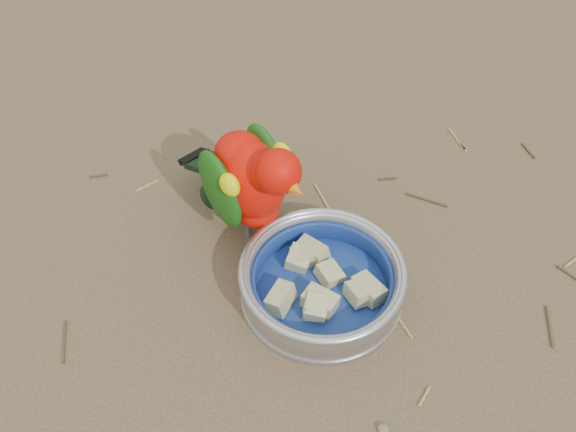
# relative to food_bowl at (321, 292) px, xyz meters

# --- Properties ---
(ground) EXTENTS (60.00, 60.00, 0.00)m
(ground) POSITION_rel_food_bowl_xyz_m (0.04, -0.07, -0.01)
(ground) COLOR brown
(food_bowl) EXTENTS (0.22, 0.22, 0.02)m
(food_bowl) POSITION_rel_food_bowl_xyz_m (0.00, 0.00, 0.00)
(food_bowl) COLOR #B2B2BA
(food_bowl) RESTS_ON ground
(bowl_wall) EXTENTS (0.22, 0.22, 0.04)m
(bowl_wall) POSITION_rel_food_bowl_xyz_m (0.00, 0.00, 0.03)
(bowl_wall) COLOR #B2B2BA
(bowl_wall) RESTS_ON food_bowl
(fruit_wedges) EXTENTS (0.13, 0.13, 0.03)m
(fruit_wedges) POSITION_rel_food_bowl_xyz_m (0.00, 0.00, 0.02)
(fruit_wedges) COLOR #BEB87E
(fruit_wedges) RESTS_ON food_bowl
(lory_parrot) EXTENTS (0.26, 0.24, 0.19)m
(lory_parrot) POSITION_rel_food_bowl_xyz_m (-0.11, 0.10, 0.09)
(lory_parrot) COLOR red
(lory_parrot) RESTS_ON ground
(ground_debris) EXTENTS (0.90, 0.80, 0.01)m
(ground_debris) POSITION_rel_food_bowl_xyz_m (0.09, -0.05, -0.01)
(ground_debris) COLOR #A3894E
(ground_debris) RESTS_ON ground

